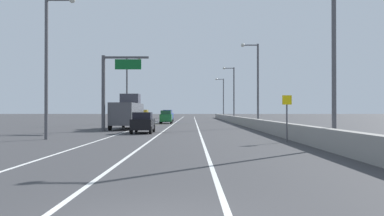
# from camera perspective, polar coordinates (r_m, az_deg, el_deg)

# --- Properties ---
(ground_plane) EXTENTS (320.00, 320.00, 0.00)m
(ground_plane) POSITION_cam_1_polar(r_m,az_deg,el_deg) (70.37, -0.56, -2.05)
(ground_plane) COLOR #38383A
(lane_stripe_left) EXTENTS (0.16, 130.00, 0.00)m
(lane_stripe_left) POSITION_cam_1_polar(r_m,az_deg,el_deg) (61.69, -5.77, -2.28)
(lane_stripe_left) COLOR silver
(lane_stripe_left) RESTS_ON ground_plane
(lane_stripe_center) EXTENTS (0.16, 130.00, 0.00)m
(lane_stripe_center) POSITION_cam_1_polar(r_m,az_deg,el_deg) (61.43, -2.52, -2.29)
(lane_stripe_center) COLOR silver
(lane_stripe_center) RESTS_ON ground_plane
(lane_stripe_right) EXTENTS (0.16, 130.00, 0.00)m
(lane_stripe_right) POSITION_cam_1_polar(r_m,az_deg,el_deg) (61.37, 0.75, -2.29)
(lane_stripe_right) COLOR silver
(lane_stripe_right) RESTS_ON ground_plane
(jersey_barrier_right) EXTENTS (0.60, 120.00, 1.10)m
(jersey_barrier_right) POSITION_cam_1_polar(r_m,az_deg,el_deg) (46.88, 8.67, -2.19)
(jersey_barrier_right) COLOR gray
(jersey_barrier_right) RESTS_ON ground_plane
(overhead_sign_gantry) EXTENTS (4.68, 0.36, 7.50)m
(overhead_sign_gantry) POSITION_cam_1_polar(r_m,az_deg,el_deg) (37.87, -12.22, 3.71)
(overhead_sign_gantry) COLOR #47474C
(overhead_sign_gantry) RESTS_ON ground_plane
(speed_advisory_sign) EXTENTS (0.60, 0.11, 3.00)m
(speed_advisory_sign) POSITION_cam_1_polar(r_m,az_deg,el_deg) (24.62, 14.41, -0.98)
(speed_advisory_sign) COLOR #4C4C51
(speed_advisory_sign) RESTS_ON ground_plane
(lamp_post_right_near) EXTENTS (2.14, 0.44, 10.00)m
(lamp_post_right_near) POSITION_cam_1_polar(r_m,az_deg,el_deg) (21.64, 20.33, 9.55)
(lamp_post_right_near) COLOR #4C4C51
(lamp_post_right_near) RESTS_ON ground_plane
(lamp_post_right_second) EXTENTS (2.14, 0.44, 10.00)m
(lamp_post_right_second) POSITION_cam_1_polar(r_m,az_deg,el_deg) (44.81, 9.82, 4.37)
(lamp_post_right_second) COLOR #4C4C51
(lamp_post_right_second) RESTS_ON ground_plane
(lamp_post_right_third) EXTENTS (2.14, 0.44, 10.00)m
(lamp_post_right_third) POSITION_cam_1_polar(r_m,az_deg,el_deg) (68.53, 6.31, 2.72)
(lamp_post_right_third) COLOR #4C4C51
(lamp_post_right_third) RESTS_ON ground_plane
(lamp_post_right_fourth) EXTENTS (2.14, 0.44, 10.00)m
(lamp_post_right_fourth) POSITION_cam_1_polar(r_m,az_deg,el_deg) (92.43, 4.77, 1.91)
(lamp_post_right_fourth) COLOR #4C4C51
(lamp_post_right_fourth) RESTS_ON ground_plane
(lamp_post_left_near) EXTENTS (2.14, 0.44, 10.00)m
(lamp_post_left_near) POSITION_cam_1_polar(r_m,az_deg,el_deg) (28.08, -20.79, 7.26)
(lamp_post_left_near) COLOR #4C4C51
(lamp_post_left_near) RESTS_ON ground_plane
(lamp_post_left_mid) EXTENTS (2.14, 0.44, 10.00)m
(lamp_post_left_mid) POSITION_cam_1_polar(r_m,az_deg,el_deg) (55.73, -9.57, 3.44)
(lamp_post_left_mid) COLOR #4C4C51
(lamp_post_left_mid) RESTS_ON ground_plane
(car_red_0) EXTENTS (1.81, 4.66, 2.07)m
(car_red_0) POSITION_cam_1_polar(r_m,az_deg,el_deg) (101.00, -4.01, -0.97)
(car_red_0) COLOR red
(car_red_0) RESTS_ON ground_plane
(car_yellow_1) EXTENTS (1.92, 4.39, 2.14)m
(car_yellow_1) POSITION_cam_1_polar(r_m,az_deg,el_deg) (55.34, -7.49, -1.39)
(car_yellow_1) COLOR gold
(car_yellow_1) RESTS_ON ground_plane
(car_black_2) EXTENTS (1.93, 4.16, 1.87)m
(car_black_2) POSITION_cam_1_polar(r_m,az_deg,el_deg) (33.77, -7.41, -2.24)
(car_black_2) COLOR black
(car_black_2) RESTS_ON ground_plane
(car_green_3) EXTENTS (1.88, 4.25, 2.04)m
(car_green_3) POSITION_cam_1_polar(r_m,az_deg,el_deg) (58.36, -3.88, -1.39)
(car_green_3) COLOR #196033
(car_green_3) RESTS_ON ground_plane
(car_blue_4) EXTENTS (1.88, 4.57, 2.14)m
(car_blue_4) POSITION_cam_1_polar(r_m,az_deg,el_deg) (68.19, -3.63, -1.21)
(car_blue_4) COLOR #1E389E
(car_blue_4) RESTS_ON ground_plane
(box_truck) EXTENTS (2.60, 8.13, 3.94)m
(box_truck) POSITION_cam_1_polar(r_m,az_deg,el_deg) (41.89, -9.73, -0.71)
(box_truck) COLOR #4C4C51
(box_truck) RESTS_ON ground_plane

